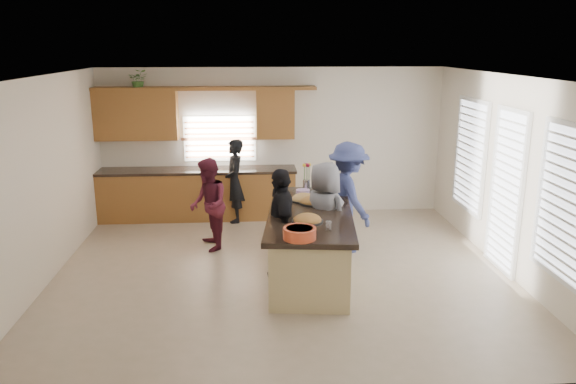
{
  "coord_description": "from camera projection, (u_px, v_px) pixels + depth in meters",
  "views": [
    {
      "loc": [
        -0.42,
        -7.63,
        3.21
      ],
      "look_at": [
        0.11,
        0.16,
        1.15
      ],
      "focal_mm": 35.0,
      "sensor_mm": 36.0,
      "label": 1
    }
  ],
  "objects": [
    {
      "name": "platter_front",
      "position": [
        307.0,
        220.0,
        7.35
      ],
      "size": [
        0.41,
        0.41,
        0.17
      ],
      "color": "black",
      "rests_on": "island"
    },
    {
      "name": "right_wall_glazing",
      "position": [
        508.0,
        180.0,
        7.95
      ],
      "size": [
        0.06,
        4.0,
        2.25
      ],
      "color": "white",
      "rests_on": "ground"
    },
    {
      "name": "platter_mid",
      "position": [
        312.0,
        202.0,
        8.21
      ],
      "size": [
        0.4,
        0.4,
        0.16
      ],
      "color": "black",
      "rests_on": "island"
    },
    {
      "name": "platter_back",
      "position": [
        304.0,
        199.0,
        8.35
      ],
      "size": [
        0.41,
        0.41,
        0.16
      ],
      "color": "black",
      "rests_on": "island"
    },
    {
      "name": "woman_left_front",
      "position": [
        281.0,
        225.0,
        7.71
      ],
      "size": [
        0.43,
        0.96,
        1.6
      ],
      "primitive_type": "imported",
      "rotation": [
        0.0,
        0.0,
        -1.53
      ],
      "color": "black",
      "rests_on": "ground"
    },
    {
      "name": "woman_right_back",
      "position": [
        348.0,
        197.0,
        8.81
      ],
      "size": [
        0.99,
        1.29,
        1.76
      ],
      "primitive_type": "imported",
      "rotation": [
        0.0,
        0.0,
        1.91
      ],
      "color": "navy",
      "rests_on": "ground"
    },
    {
      "name": "clear_cup",
      "position": [
        329.0,
        226.0,
        7.04
      ],
      "size": [
        0.07,
        0.07,
        0.11
      ],
      "primitive_type": "cylinder",
      "color": "white",
      "rests_on": "island"
    },
    {
      "name": "woman_left_mid",
      "position": [
        209.0,
        205.0,
        8.91
      ],
      "size": [
        0.7,
        0.82,
        1.48
      ],
      "primitive_type": "imported",
      "rotation": [
        0.0,
        0.0,
        -1.36
      ],
      "color": "maroon",
      "rests_on": "ground"
    },
    {
      "name": "salad_bowl",
      "position": [
        300.0,
        233.0,
        6.71
      ],
      "size": [
        0.4,
        0.4,
        0.14
      ],
      "color": "#DD4C28",
      "rests_on": "island"
    },
    {
      "name": "plate_stack",
      "position": [
        303.0,
        191.0,
        8.8
      ],
      "size": [
        0.21,
        0.21,
        0.05
      ],
      "primitive_type": "cylinder",
      "color": "#AD89C7",
      "rests_on": "island"
    },
    {
      "name": "back_cabinetry",
      "position": [
        195.0,
        171.0,
        10.51
      ],
      "size": [
        4.08,
        0.66,
        2.46
      ],
      "color": "olive",
      "rests_on": "ground"
    },
    {
      "name": "woman_left_back",
      "position": [
        235.0,
        181.0,
        10.32
      ],
      "size": [
        0.43,
        0.6,
        1.54
      ],
      "primitive_type": "imported",
      "rotation": [
        0.0,
        0.0,
        -1.47
      ],
      "color": "black",
      "rests_on": "ground"
    },
    {
      "name": "room_shell",
      "position": [
        281.0,
        142.0,
        7.72
      ],
      "size": [
        6.52,
        6.02,
        2.81
      ],
      "color": "silver",
      "rests_on": "ground"
    },
    {
      "name": "potted_plant",
      "position": [
        138.0,
        80.0,
        10.11
      ],
      "size": [
        0.37,
        0.33,
        0.37
      ],
      "primitive_type": "imported",
      "rotation": [
        0.0,
        0.0,
        0.13
      ],
      "color": "#487D32",
      "rests_on": "back_cabinetry"
    },
    {
      "name": "flower_vase",
      "position": [
        307.0,
        175.0,
        8.95
      ],
      "size": [
        0.14,
        0.14,
        0.43
      ],
      "color": "silver",
      "rests_on": "island"
    },
    {
      "name": "woman_right_front",
      "position": [
        324.0,
        217.0,
        8.1
      ],
      "size": [
        0.9,
        0.92,
        1.6
      ],
      "primitive_type": "imported",
      "rotation": [
        0.0,
        0.0,
        2.31
      ],
      "color": "slate",
      "rests_on": "ground"
    },
    {
      "name": "island",
      "position": [
        310.0,
        244.0,
        7.98
      ],
      "size": [
        1.44,
        2.81,
        0.95
      ],
      "rotation": [
        0.0,
        0.0,
        -0.11
      ],
      "color": "#D1BC82",
      "rests_on": "ground"
    },
    {
      "name": "floor",
      "position": [
        281.0,
        271.0,
        8.21
      ],
      "size": [
        6.5,
        6.5,
        0.0
      ],
      "primitive_type": "plane",
      "color": "tan",
      "rests_on": "ground"
    }
  ]
}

